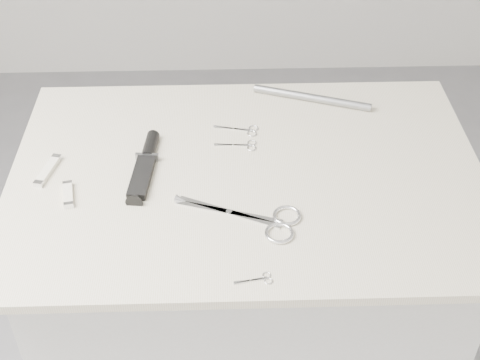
{
  "coord_description": "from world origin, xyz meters",
  "views": [
    {
      "loc": [
        -0.05,
        -1.09,
        1.81
      ],
      "look_at": [
        -0.02,
        -0.03,
        0.92
      ],
      "focal_mm": 50.0,
      "sensor_mm": 36.0,
      "label": 1
    }
  ],
  "objects_px": {
    "plinth": "(246,315)",
    "embroidery_scissors_b": "(242,145)",
    "large_shears": "(264,220)",
    "embroidery_scissors_a": "(243,130)",
    "tiny_scissors": "(258,279)",
    "pocket_knife_a": "(48,170)",
    "pocket_knife_b": "(68,195)",
    "metal_rail": "(312,98)",
    "sheathed_knife": "(146,162)"
  },
  "relations": [
    {
      "from": "plinth",
      "to": "embroidery_scissors_b",
      "type": "relative_size",
      "value": 9.64
    },
    {
      "from": "large_shears",
      "to": "embroidery_scissors_b",
      "type": "height_order",
      "value": "large_shears"
    },
    {
      "from": "embroidery_scissors_a",
      "to": "embroidery_scissors_b",
      "type": "height_order",
      "value": "same"
    },
    {
      "from": "plinth",
      "to": "tiny_scissors",
      "type": "height_order",
      "value": "tiny_scissors"
    },
    {
      "from": "embroidery_scissors_b",
      "to": "plinth",
      "type": "bearing_deg",
      "value": -82.02
    },
    {
      "from": "large_shears",
      "to": "pocket_knife_a",
      "type": "relative_size",
      "value": 2.37
    },
    {
      "from": "plinth",
      "to": "pocket_knife_b",
      "type": "xyz_separation_m",
      "value": [
        -0.36,
        -0.07,
        0.47
      ]
    },
    {
      "from": "metal_rail",
      "to": "pocket_knife_a",
      "type": "bearing_deg",
      "value": -156.31
    },
    {
      "from": "embroidery_scissors_b",
      "to": "pocket_knife_a",
      "type": "height_order",
      "value": "pocket_knife_a"
    },
    {
      "from": "embroidery_scissors_a",
      "to": "tiny_scissors",
      "type": "distance_m",
      "value": 0.45
    },
    {
      "from": "large_shears",
      "to": "embroidery_scissors_a",
      "type": "bearing_deg",
      "value": 116.43
    },
    {
      "from": "embroidery_scissors_b",
      "to": "tiny_scissors",
      "type": "xyz_separation_m",
      "value": [
        0.01,
        -0.39,
        -0.0
      ]
    },
    {
      "from": "embroidery_scissors_a",
      "to": "tiny_scissors",
      "type": "relative_size",
      "value": 1.47
    },
    {
      "from": "plinth",
      "to": "large_shears",
      "type": "xyz_separation_m",
      "value": [
        0.03,
        -0.15,
        0.47
      ]
    },
    {
      "from": "embroidery_scissors_b",
      "to": "tiny_scissors",
      "type": "relative_size",
      "value": 1.35
    },
    {
      "from": "large_shears",
      "to": "pocket_knife_b",
      "type": "xyz_separation_m",
      "value": [
        -0.39,
        0.08,
        0.0
      ]
    },
    {
      "from": "embroidery_scissors_a",
      "to": "embroidery_scissors_b",
      "type": "distance_m",
      "value": 0.06
    },
    {
      "from": "plinth",
      "to": "pocket_knife_a",
      "type": "relative_size",
      "value": 8.63
    },
    {
      "from": "embroidery_scissors_b",
      "to": "metal_rail",
      "type": "height_order",
      "value": "metal_rail"
    },
    {
      "from": "tiny_scissors",
      "to": "sheathed_knife",
      "type": "distance_m",
      "value": 0.4
    },
    {
      "from": "sheathed_knife",
      "to": "pocket_knife_a",
      "type": "xyz_separation_m",
      "value": [
        -0.2,
        -0.02,
        -0.0
      ]
    },
    {
      "from": "plinth",
      "to": "metal_rail",
      "type": "distance_m",
      "value": 0.57
    },
    {
      "from": "pocket_knife_a",
      "to": "pocket_knife_b",
      "type": "height_order",
      "value": "pocket_knife_a"
    },
    {
      "from": "plinth",
      "to": "metal_rail",
      "type": "relative_size",
      "value": 3.13
    },
    {
      "from": "pocket_knife_b",
      "to": "tiny_scissors",
      "type": "bearing_deg",
      "value": -133.61
    },
    {
      "from": "tiny_scissors",
      "to": "pocket_knife_a",
      "type": "xyz_separation_m",
      "value": [
        -0.43,
        0.31,
        0.0
      ]
    },
    {
      "from": "embroidery_scissors_b",
      "to": "tiny_scissors",
      "type": "height_order",
      "value": "same"
    },
    {
      "from": "plinth",
      "to": "embroidery_scissors_b",
      "type": "height_order",
      "value": "embroidery_scissors_b"
    },
    {
      "from": "embroidery_scissors_a",
      "to": "pocket_knife_a",
      "type": "distance_m",
      "value": 0.44
    },
    {
      "from": "sheathed_knife",
      "to": "metal_rail",
      "type": "distance_m",
      "value": 0.45
    },
    {
      "from": "tiny_scissors",
      "to": "plinth",
      "type": "bearing_deg",
      "value": 81.64
    },
    {
      "from": "tiny_scissors",
      "to": "sheathed_knife",
      "type": "relative_size",
      "value": 0.32
    },
    {
      "from": "pocket_knife_a",
      "to": "pocket_knife_b",
      "type": "xyz_separation_m",
      "value": [
        0.06,
        -0.08,
        -0.0
      ]
    },
    {
      "from": "embroidery_scissors_b",
      "to": "pocket_knife_a",
      "type": "xyz_separation_m",
      "value": [
        -0.41,
        -0.08,
        0.0
      ]
    },
    {
      "from": "embroidery_scissors_a",
      "to": "pocket_knife_a",
      "type": "xyz_separation_m",
      "value": [
        -0.42,
        -0.14,
        0.0
      ]
    },
    {
      "from": "pocket_knife_a",
      "to": "pocket_knife_b",
      "type": "bearing_deg",
      "value": -130.97
    },
    {
      "from": "embroidery_scissors_a",
      "to": "embroidery_scissors_b",
      "type": "relative_size",
      "value": 1.09
    },
    {
      "from": "pocket_knife_a",
      "to": "sheathed_knife",
      "type": "bearing_deg",
      "value": -71.2
    },
    {
      "from": "tiny_scissors",
      "to": "pocket_knife_b",
      "type": "height_order",
      "value": "pocket_knife_b"
    },
    {
      "from": "large_shears",
      "to": "pocket_knife_a",
      "type": "xyz_separation_m",
      "value": [
        -0.44,
        0.16,
        0.0
      ]
    },
    {
      "from": "metal_rail",
      "to": "large_shears",
      "type": "bearing_deg",
      "value": -108.55
    },
    {
      "from": "embroidery_scissors_b",
      "to": "pocket_knife_b",
      "type": "bearing_deg",
      "value": -152.14
    },
    {
      "from": "metal_rail",
      "to": "tiny_scissors",
      "type": "bearing_deg",
      "value": -105.54
    },
    {
      "from": "embroidery_scissors_b",
      "to": "pocket_knife_b",
      "type": "height_order",
      "value": "pocket_knife_b"
    },
    {
      "from": "pocket_knife_a",
      "to": "tiny_scissors",
      "type": "bearing_deg",
      "value": -112.52
    },
    {
      "from": "embroidery_scissors_b",
      "to": "large_shears",
      "type": "bearing_deg",
      "value": -78.65
    },
    {
      "from": "large_shears",
      "to": "pocket_knife_a",
      "type": "bearing_deg",
      "value": -179.05
    },
    {
      "from": "tiny_scissors",
      "to": "pocket_knife_b",
      "type": "bearing_deg",
      "value": 137.78
    },
    {
      "from": "embroidery_scissors_b",
      "to": "pocket_knife_b",
      "type": "xyz_separation_m",
      "value": [
        -0.36,
        -0.16,
        0.0
      ]
    },
    {
      "from": "tiny_scissors",
      "to": "large_shears",
      "type": "bearing_deg",
      "value": 73.38
    }
  ]
}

